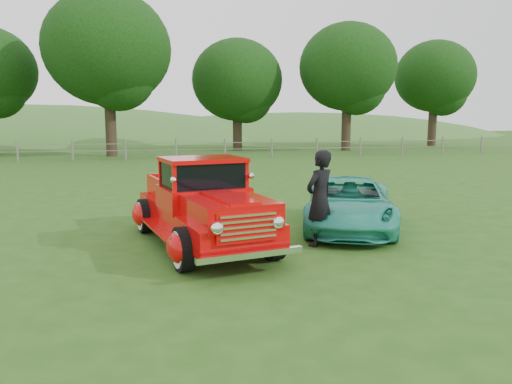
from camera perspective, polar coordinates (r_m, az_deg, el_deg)
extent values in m
plane|color=#224C14|center=(9.24, -2.11, -7.54)|extent=(140.00, 140.00, 0.00)
ellipsoid|color=#326525|center=(69.17, -25.63, 1.56)|extent=(84.00, 60.00, 18.00)
ellipsoid|color=#326525|center=(74.22, 5.00, 3.66)|extent=(72.00, 52.00, 14.00)
cube|color=#696459|center=(30.85, -9.12, 4.79)|extent=(48.00, 0.04, 0.04)
cube|color=#696459|center=(30.83, -9.13, 5.53)|extent=(48.00, 0.04, 0.04)
cylinder|color=black|center=(33.84, -16.30, 8.05)|extent=(0.70, 0.70, 4.84)
ellipsoid|color=black|center=(34.11, -16.62, 15.46)|extent=(8.00, 8.00, 7.20)
cylinder|color=black|center=(38.31, -2.14, 7.60)|extent=(0.70, 0.70, 3.74)
ellipsoid|color=black|center=(38.40, -2.17, 12.68)|extent=(6.80, 6.80, 6.12)
cylinder|color=black|center=(38.58, 10.28, 7.97)|extent=(0.70, 0.70, 4.40)
ellipsoid|color=black|center=(38.75, 10.45, 13.89)|extent=(7.20, 7.20, 6.48)
cylinder|color=black|center=(45.32, 19.52, 7.56)|extent=(0.70, 0.70, 4.18)
ellipsoid|color=black|center=(45.44, 19.76, 12.35)|extent=(6.60, 6.60, 5.94)
cylinder|color=black|center=(8.46, -8.29, -6.48)|extent=(0.40, 0.79, 0.76)
cylinder|color=black|center=(9.04, 1.92, -5.42)|extent=(0.40, 0.79, 0.76)
cylinder|color=black|center=(11.40, -12.59, -2.66)|extent=(0.40, 0.79, 0.76)
cylinder|color=black|center=(11.84, -4.70, -2.07)|extent=(0.40, 0.79, 0.76)
cube|color=#C00607|center=(10.10, -6.21, -2.80)|extent=(2.50, 4.83, 0.44)
ellipsoid|color=#C00607|center=(8.44, -8.76, -6.27)|extent=(0.57, 0.82, 0.54)
ellipsoid|color=#C00607|center=(9.06, 2.32, -5.13)|extent=(0.57, 0.82, 0.54)
ellipsoid|color=#C00607|center=(11.38, -12.94, -2.49)|extent=(0.57, 0.82, 0.54)
ellipsoid|color=#C00607|center=(11.85, -4.38, -1.85)|extent=(0.57, 0.82, 0.54)
cube|color=#C00607|center=(8.59, -3.05, -2.14)|extent=(1.64, 1.85, 0.42)
cube|color=#C00607|center=(9.93, -6.07, -0.59)|extent=(1.85, 1.66, 0.44)
cube|color=black|center=(9.87, -6.11, 2.10)|extent=(1.65, 1.40, 0.50)
cube|color=#C00607|center=(9.84, -6.14, 3.73)|extent=(1.74, 1.52, 0.08)
cube|color=#C00607|center=(11.31, -8.36, 0.29)|extent=(1.57, 2.16, 0.45)
cube|color=white|center=(7.88, -0.90, -4.01)|extent=(1.06, 0.32, 0.50)
cube|color=white|center=(7.89, -0.61, -7.21)|extent=(1.78, 0.48, 0.10)
cube|color=white|center=(12.41, -9.66, -1.47)|extent=(1.69, 0.46, 0.10)
imported|color=teal|center=(11.67, 10.67, -1.32)|extent=(3.34, 4.62, 1.17)
imported|color=black|center=(9.99, 7.29, -0.73)|extent=(0.84, 0.76, 1.92)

